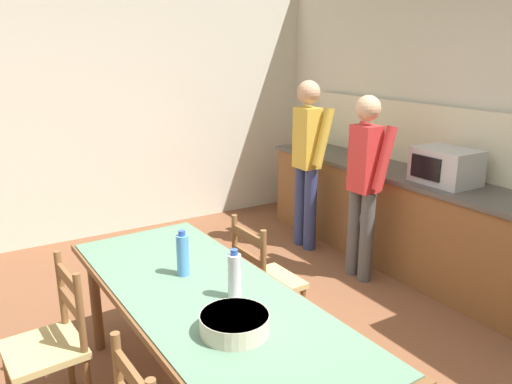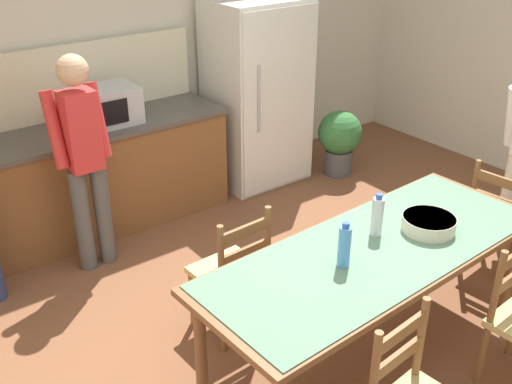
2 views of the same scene
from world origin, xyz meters
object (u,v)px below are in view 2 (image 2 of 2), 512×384
object	(u,v)px
potted_plant	(340,138)
microwave	(106,106)
bottle_off_centre	(377,216)
chair_head_end	(500,221)
refrigerator	(257,94)
bottle_near_centre	(344,246)
serving_bowl	(429,223)
dining_table	(375,259)
person_at_counter	(84,154)
chair_side_far_left	(232,273)

from	to	relation	value
potted_plant	microwave	bearing A→B (deg)	168.68
bottle_off_centre	chair_head_end	distance (m)	1.39
refrigerator	potted_plant	world-z (taller)	refrigerator
microwave	bottle_near_centre	distance (m)	2.52
serving_bowl	chair_head_end	size ratio (longest dim) A/B	0.35
bottle_off_centre	chair_head_end	size ratio (longest dim) A/B	0.30
microwave	serving_bowl	size ratio (longest dim) A/B	1.56
serving_bowl	dining_table	bearing A→B (deg)	172.93
microwave	bottle_off_centre	world-z (taller)	microwave
chair_head_end	person_at_counter	xyz separation A→B (m)	(-2.35, 1.92, 0.49)
chair_side_far_left	bottle_off_centre	bearing A→B (deg)	135.35
microwave	chair_side_far_left	distance (m)	1.90
serving_bowl	person_at_counter	bearing A→B (deg)	123.21
dining_table	potted_plant	distance (m)	2.70
dining_table	potted_plant	size ratio (longest dim) A/B	3.42
bottle_off_centre	refrigerator	bearing A→B (deg)	68.94
bottle_near_centre	potted_plant	distance (m)	2.92
bottle_off_centre	serving_bowl	size ratio (longest dim) A/B	0.84
microwave	potted_plant	size ratio (longest dim) A/B	0.75
microwave	person_at_counter	xyz separation A→B (m)	(-0.42, -0.52, -0.14)
microwave	serving_bowl	world-z (taller)	microwave
potted_plant	person_at_counter	bearing A→B (deg)	-178.47
microwave	dining_table	distance (m)	2.57
bottle_off_centre	chair_head_end	xyz separation A→B (m)	(1.31, -0.06, -0.46)
microwave	bottle_near_centre	size ratio (longest dim) A/B	1.85
dining_table	bottle_near_centre	bearing A→B (deg)	-177.91
dining_table	refrigerator	bearing A→B (deg)	67.62
bottle_off_centre	potted_plant	xyz separation A→B (m)	(1.62, 1.93, -0.51)
microwave	dining_table	xyz separation A→B (m)	(0.51, -2.49, -0.37)
dining_table	microwave	bearing A→B (deg)	101.47
microwave	bottle_off_centre	distance (m)	2.46
serving_bowl	potted_plant	world-z (taller)	serving_bowl
dining_table	chair_head_end	size ratio (longest dim) A/B	2.51
chair_side_far_left	serving_bowl	bearing A→B (deg)	139.04
dining_table	potted_plant	bearing A→B (deg)	49.72
bottle_near_centre	chair_side_far_left	bearing A→B (deg)	109.56
microwave	chair_side_far_left	bearing A→B (deg)	-90.88
serving_bowl	potted_plant	size ratio (longest dim) A/B	0.48
person_at_counter	refrigerator	bearing A→B (deg)	-75.58
refrigerator	potted_plant	size ratio (longest dim) A/B	2.63
refrigerator	person_at_counter	distance (m)	2.01
bottle_off_centre	person_at_counter	xyz separation A→B (m)	(-1.04, 1.86, 0.03)
chair_side_far_left	microwave	bearing A→B (deg)	-93.07
dining_table	bottle_near_centre	world-z (taller)	bottle_near_centre
chair_side_far_left	person_at_counter	size ratio (longest dim) A/B	0.55
chair_side_far_left	chair_head_end	bearing A→B (deg)	159.45
dining_table	bottle_off_centre	bearing A→B (deg)	45.35
chair_head_end	chair_side_far_left	bearing A→B (deg)	66.15
serving_bowl	chair_side_far_left	world-z (taller)	chair_side_far_left
serving_bowl	chair_head_end	distance (m)	1.10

